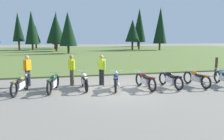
{
  "coord_description": "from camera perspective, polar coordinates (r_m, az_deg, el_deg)",
  "views": [
    {
      "loc": [
        -2.47,
        -10.49,
        2.62
      ],
      "look_at": [
        0.0,
        0.6,
        0.9
      ],
      "focal_mm": 34.86,
      "sensor_mm": 36.0,
      "label": 1
    }
  ],
  "objects": [
    {
      "name": "motorcycle_british_green",
      "position": [
        10.96,
        -15.16,
        -3.19
      ],
      "size": [
        0.7,
        2.08,
        0.88
      ],
      "color": "black",
      "rests_on": "ground"
    },
    {
      "name": "motorcycle_olive",
      "position": [
        11.09,
        -22.89,
        -3.43
      ],
      "size": [
        0.7,
        2.08,
        0.88
      ],
      "color": "black",
      "rests_on": "ground"
    },
    {
      "name": "rider_with_back_turned",
      "position": [
        11.93,
        -10.53,
        0.41
      ],
      "size": [
        0.34,
        0.51,
        1.67
      ],
      "color": "#4C4233",
      "rests_on": "ground"
    },
    {
      "name": "motorcycle_black",
      "position": [
        11.81,
        15.04,
        -2.34
      ],
      "size": [
        0.65,
        2.09,
        0.88
      ],
      "color": "black",
      "rests_on": "ground"
    },
    {
      "name": "motorcycle_orange",
      "position": [
        12.55,
        21.23,
        -2.0
      ],
      "size": [
        0.64,
        2.09,
        0.88
      ],
      "color": "black",
      "rests_on": "ground"
    },
    {
      "name": "motorcycle_maroon",
      "position": [
        11.23,
        8.68,
        -2.7
      ],
      "size": [
        0.64,
        2.09,
        0.88
      ],
      "color": "black",
      "rests_on": "ground"
    },
    {
      "name": "motorcycle_sky_blue",
      "position": [
        13.35,
        27.29,
        -1.77
      ],
      "size": [
        0.65,
        2.08,
        0.88
      ],
      "color": "black",
      "rests_on": "ground"
    },
    {
      "name": "motorcycle_navy",
      "position": [
        10.98,
        1.06,
        -2.87
      ],
      "size": [
        0.77,
        2.06,
        0.88
      ],
      "color": "black",
      "rests_on": "ground"
    },
    {
      "name": "rider_near_row_end",
      "position": [
        11.88,
        -2.75,
        0.5
      ],
      "size": [
        0.39,
        0.45,
        1.67
      ],
      "color": "black",
      "rests_on": "ground"
    },
    {
      "name": "motorcycle_cream",
      "position": [
        11.14,
        -7.24,
        -2.76
      ],
      "size": [
        0.62,
        2.1,
        0.88
      ],
      "color": "black",
      "rests_on": "ground"
    },
    {
      "name": "trail_marker_post",
      "position": [
        16.34,
        25.65,
        0.78
      ],
      "size": [
        0.12,
        0.12,
        1.27
      ],
      "primitive_type": "cube",
      "color": "#47331E",
      "rests_on": "ground"
    },
    {
      "name": "forest_treeline",
      "position": [
        44.49,
        -9.07,
        10.7
      ],
      "size": [
        41.01,
        24.91,
        8.36
      ],
      "color": "#47331E",
      "rests_on": "ground"
    },
    {
      "name": "rider_in_hivis_vest",
      "position": [
        12.42,
        -21.3,
        0.28
      ],
      "size": [
        0.39,
        0.47,
        1.67
      ],
      "color": "#2D2D38",
      "rests_on": "ground"
    },
    {
      "name": "grass_moorland",
      "position": [
        36.57,
        -8.67,
        4.49
      ],
      "size": [
        80.0,
        44.0,
        0.1
      ],
      "primitive_type": "cube",
      "color": "#5B7033",
      "rests_on": "ground"
    },
    {
      "name": "ground_plane",
      "position": [
        11.09,
        0.68,
        -5.06
      ],
      "size": [
        140.0,
        140.0,
        0.0
      ],
      "primitive_type": "plane",
      "color": "gray"
    }
  ]
}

